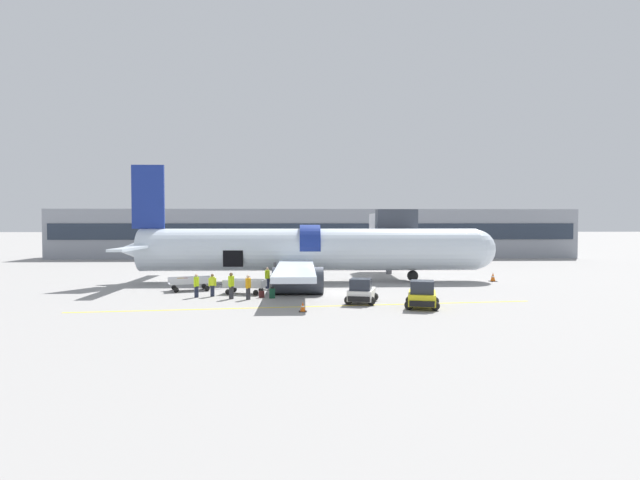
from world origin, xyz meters
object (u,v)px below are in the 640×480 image
(baggage_tug_mid, at_px, (422,296))
(baggage_cart_queued, at_px, (191,283))
(airplane, at_px, (305,251))
(ground_crew_loader_b, at_px, (212,285))
(suitcase_on_tarmac_upright, at_px, (272,293))
(baggage_tug_lead, at_px, (361,292))
(ground_crew_marshal, at_px, (231,285))
(ground_crew_loader_a, at_px, (196,285))
(ground_crew_supervisor, at_px, (248,287))
(ground_crew_helper, at_px, (267,277))
(suitcase_on_tarmac_spare, at_px, (261,294))
(baggage_cart_loading, at_px, (247,287))
(ground_crew_driver, at_px, (296,277))

(baggage_tug_mid, height_order, baggage_cart_queued, baggage_tug_mid)
(airplane, height_order, baggage_cart_queued, airplane)
(ground_crew_loader_b, height_order, suitcase_on_tarmac_upright, ground_crew_loader_b)
(baggage_tug_lead, xyz_separation_m, ground_crew_loader_b, (-10.33, 3.28, 0.15))
(ground_crew_loader_b, height_order, ground_crew_marshal, ground_crew_marshal)
(ground_crew_loader_b, distance_m, ground_crew_marshal, 1.92)
(baggage_cart_queued, bearing_deg, ground_crew_marshal, -49.63)
(ground_crew_loader_a, bearing_deg, ground_crew_supervisor, -16.34)
(baggage_tug_mid, relative_size, ground_crew_supervisor, 1.91)
(airplane, bearing_deg, baggage_tug_lead, -73.01)
(ground_crew_helper, bearing_deg, baggage_tug_lead, -48.21)
(ground_crew_marshal, bearing_deg, suitcase_on_tarmac_spare, 13.29)
(airplane, distance_m, suitcase_on_tarmac_spare, 10.22)
(airplane, distance_m, ground_crew_marshal, 11.30)
(ground_crew_supervisor, bearing_deg, ground_crew_marshal, 164.05)
(suitcase_on_tarmac_spare, bearing_deg, airplane, 71.70)
(ground_crew_loader_a, distance_m, ground_crew_marshal, 2.67)
(airplane, bearing_deg, ground_crew_helper, -124.20)
(airplane, xyz_separation_m, suitcase_on_tarmac_spare, (-3.11, -9.40, -2.53))
(ground_crew_marshal, bearing_deg, baggage_cart_loading, 72.18)
(ground_crew_marshal, bearing_deg, baggage_cart_queued, 130.37)
(baggage_cart_loading, bearing_deg, ground_crew_driver, 36.34)
(ground_crew_loader_b, relative_size, ground_crew_helper, 0.96)
(airplane, relative_size, suitcase_on_tarmac_spare, 56.24)
(baggage_cart_queued, relative_size, ground_crew_driver, 2.31)
(baggage_tug_lead, height_order, baggage_cart_queued, baggage_tug_lead)
(baggage_cart_loading, height_order, ground_crew_loader_b, ground_crew_loader_b)
(ground_crew_marshal, height_order, suitcase_on_tarmac_upright, ground_crew_marshal)
(baggage_tug_lead, distance_m, baggage_cart_loading, 9.24)
(baggage_tug_lead, height_order, ground_crew_helper, ground_crew_helper)
(ground_crew_supervisor, bearing_deg, ground_crew_loader_a, 163.66)
(ground_crew_marshal, bearing_deg, baggage_tug_lead, -13.35)
(airplane, distance_m, baggage_tug_mid, 15.86)
(ground_crew_loader_a, distance_m, suitcase_on_tarmac_spare, 4.66)
(baggage_tug_mid, height_order, ground_crew_loader_b, baggage_tug_mid)
(airplane, xyz_separation_m, baggage_cart_loading, (-4.36, -7.40, -2.26))
(ground_crew_loader_b, distance_m, ground_crew_helper, 5.57)
(ground_crew_loader_a, relative_size, ground_crew_loader_b, 1.02)
(baggage_cart_loading, height_order, ground_crew_loader_a, ground_crew_loader_a)
(ground_crew_loader_b, bearing_deg, ground_crew_loader_a, -157.78)
(baggage_cart_queued, height_order, ground_crew_driver, ground_crew_driver)
(baggage_tug_lead, bearing_deg, ground_crew_helper, 131.79)
(baggage_cart_queued, distance_m, ground_crew_loader_a, 3.83)
(baggage_tug_lead, relative_size, baggage_cart_loading, 0.77)
(baggage_cart_loading, height_order, ground_crew_marshal, ground_crew_marshal)
(ground_crew_loader_a, bearing_deg, airplane, 49.77)
(ground_crew_loader_b, distance_m, ground_crew_driver, 7.10)
(baggage_tug_mid, bearing_deg, ground_crew_helper, 137.18)
(baggage_cart_loading, relative_size, suitcase_on_tarmac_upright, 4.99)
(ground_crew_helper, distance_m, suitcase_on_tarmac_upright, 5.29)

